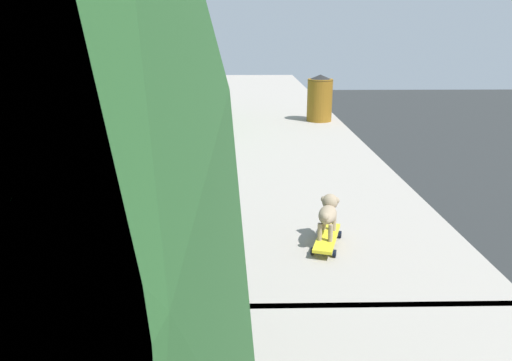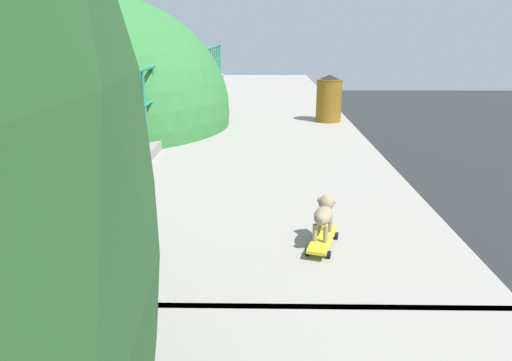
{
  "view_description": "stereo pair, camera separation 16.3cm",
  "coord_description": "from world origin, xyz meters",
  "views": [
    {
      "loc": [
        1.13,
        -1.77,
        7.25
      ],
      "look_at": [
        1.23,
        2.64,
        5.87
      ],
      "focal_mm": 33.65,
      "sensor_mm": 36.0,
      "label": 1
    },
    {
      "loc": [
        1.3,
        -1.77,
        7.25
      ],
      "look_at": [
        1.23,
        2.64,
        5.87
      ],
      "focal_mm": 33.65,
      "sensor_mm": 36.0,
      "label": 2
    }
  ],
  "objects": [
    {
      "name": "toy_skateboard",
      "position": [
        1.76,
        1.65,
        5.7
      ],
      "size": [
        0.3,
        0.57,
        0.08
      ],
      "color": "gold",
      "rests_on": "overpass_deck"
    },
    {
      "name": "roadside_tree_mid",
      "position": [
        -1.77,
        6.66,
        5.82
      ],
      "size": [
        4.91,
        4.91,
        7.92
      ],
      "color": "#533025",
      "rests_on": "ground"
    },
    {
      "name": "car_silver_fifth",
      "position": [
        -4.05,
        11.11,
        0.68
      ],
      "size": [
        1.84,
        4.16,
        1.4
      ],
      "color": "#B9BBB4",
      "rests_on": "ground"
    },
    {
      "name": "small_dog",
      "position": [
        1.77,
        1.7,
        5.91
      ],
      "size": [
        0.22,
        0.38,
        0.3
      ],
      "color": "gray",
      "rests_on": "toy_skateboard"
    },
    {
      "name": "city_bus",
      "position": [
        -7.56,
        23.0,
        1.99
      ],
      "size": [
        2.66,
        11.02,
        3.54
      ],
      "color": "navy",
      "rests_on": "ground"
    },
    {
      "name": "litter_bin",
      "position": [
        2.49,
        7.08,
        6.07
      ],
      "size": [
        0.47,
        0.47,
        0.85
      ],
      "color": "brown",
      "rests_on": "overpass_deck"
    }
  ]
}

